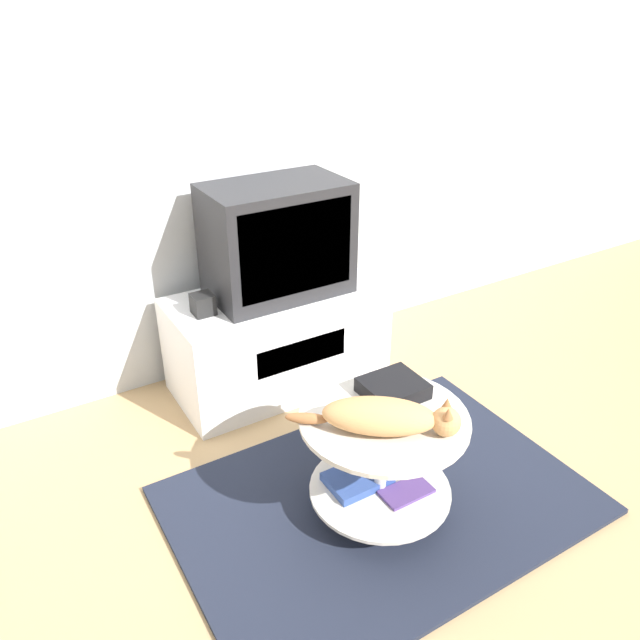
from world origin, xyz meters
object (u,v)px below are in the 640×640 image
speaker (203,304)px  cat (386,417)px  tv (277,240)px  dvd_box (393,388)px

speaker → cat: same height
speaker → tv: bearing=4.6°
speaker → dvd_box: (0.37, -0.90, -0.05)m
tv → dvd_box: bearing=-91.2°
tv → cat: 1.12m
tv → cat: tv is taller
speaker → cat: (0.23, -1.05, -0.02)m
speaker → cat: 1.08m
speaker → dvd_box: speaker is taller
dvd_box → cat: bearing=-133.7°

